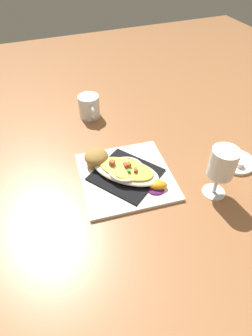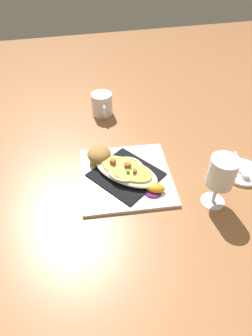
{
  "view_description": "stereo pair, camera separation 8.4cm",
  "coord_description": "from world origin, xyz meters",
  "px_view_note": "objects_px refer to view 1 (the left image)",
  "views": [
    {
      "loc": [
        0.57,
        -0.22,
        0.62
      ],
      "look_at": [
        0.0,
        0.0,
        0.04
      ],
      "focal_mm": 30.14,
      "sensor_mm": 36.0,
      "label": 1
    },
    {
      "loc": [
        0.59,
        -0.14,
        0.62
      ],
      "look_at": [
        0.0,
        0.0,
        0.04
      ],
      "focal_mm": 30.14,
      "sensor_mm": 36.0,
      "label": 2
    }
  ],
  "objects_px": {
    "stemmed_glass": "(222,165)",
    "gratin_dish": "(126,170)",
    "muffin": "(96,158)",
    "coffee_mug": "(89,108)",
    "square_plate": "(126,176)",
    "orange_garnish": "(158,186)",
    "creamer_saucer": "(235,161)",
    "creamer_cup_0": "(240,164)",
    "spoon": "(235,158)"
  },
  "relations": [
    {
      "from": "square_plate",
      "to": "creamer_cup_0",
      "type": "bearing_deg",
      "value": 75.15
    },
    {
      "from": "square_plate",
      "to": "creamer_saucer",
      "type": "xyz_separation_m",
      "value": [
        0.07,
        0.35,
        0.0
      ]
    },
    {
      "from": "gratin_dish",
      "to": "coffee_mug",
      "type": "height_order",
      "value": "coffee_mug"
    },
    {
      "from": "gratin_dish",
      "to": "coffee_mug",
      "type": "bearing_deg",
      "value": -178.61
    },
    {
      "from": "muffin",
      "to": "spoon",
      "type": "relative_size",
      "value": 0.7
    },
    {
      "from": "spoon",
      "to": "creamer_cup_0",
      "type": "xyz_separation_m",
      "value": [
        0.03,
        -0.01,
        0.0
      ]
    },
    {
      "from": "gratin_dish",
      "to": "stemmed_glass",
      "type": "bearing_deg",
      "value": 55.52
    },
    {
      "from": "creamer_cup_0",
      "to": "orange_garnish",
      "type": "bearing_deg",
      "value": -91.67
    },
    {
      "from": "stemmed_glass",
      "to": "spoon",
      "type": "distance_m",
      "value": 0.19
    },
    {
      "from": "gratin_dish",
      "to": "muffin",
      "type": "distance_m",
      "value": 0.11
    },
    {
      "from": "gratin_dish",
      "to": "creamer_saucer",
      "type": "distance_m",
      "value": 0.36
    },
    {
      "from": "gratin_dish",
      "to": "creamer_saucer",
      "type": "height_order",
      "value": "gratin_dish"
    },
    {
      "from": "coffee_mug",
      "to": "stemmed_glass",
      "type": "distance_m",
      "value": 0.57
    },
    {
      "from": "gratin_dish",
      "to": "creamer_cup_0",
      "type": "relative_size",
      "value": 9.24
    },
    {
      "from": "square_plate",
      "to": "muffin",
      "type": "bearing_deg",
      "value": -140.56
    },
    {
      "from": "coffee_mug",
      "to": "creamer_saucer",
      "type": "bearing_deg",
      "value": 40.09
    },
    {
      "from": "orange_garnish",
      "to": "spoon",
      "type": "bearing_deg",
      "value": 94.63
    },
    {
      "from": "gratin_dish",
      "to": "creamer_saucer",
      "type": "bearing_deg",
      "value": 79.56
    },
    {
      "from": "orange_garnish",
      "to": "spoon",
      "type": "xyz_separation_m",
      "value": [
        -0.02,
        0.29,
        -0.0
      ]
    },
    {
      "from": "stemmed_glass",
      "to": "gratin_dish",
      "type": "bearing_deg",
      "value": -124.48
    },
    {
      "from": "stemmed_glass",
      "to": "square_plate",
      "type": "bearing_deg",
      "value": -124.48
    },
    {
      "from": "orange_garnish",
      "to": "creamer_cup_0",
      "type": "height_order",
      "value": "orange_garnish"
    },
    {
      "from": "orange_garnish",
      "to": "spoon",
      "type": "relative_size",
      "value": 0.65
    },
    {
      "from": "creamer_saucer",
      "to": "gratin_dish",
      "type": "bearing_deg",
      "value": -100.44
    },
    {
      "from": "muffin",
      "to": "creamer_saucer",
      "type": "height_order",
      "value": "muffin"
    },
    {
      "from": "square_plate",
      "to": "stemmed_glass",
      "type": "height_order",
      "value": "stemmed_glass"
    },
    {
      "from": "stemmed_glass",
      "to": "spoon",
      "type": "height_order",
      "value": "stemmed_glass"
    },
    {
      "from": "gratin_dish",
      "to": "orange_garnish",
      "type": "bearing_deg",
      "value": 37.95
    },
    {
      "from": "spoon",
      "to": "coffee_mug",
      "type": "bearing_deg",
      "value": -139.5
    },
    {
      "from": "coffee_mug",
      "to": "stemmed_glass",
      "type": "xyz_separation_m",
      "value": [
        0.52,
        0.23,
        0.07
      ]
    },
    {
      "from": "muffin",
      "to": "spoon",
      "type": "xyz_separation_m",
      "value": [
        0.14,
        0.42,
        -0.02
      ]
    },
    {
      "from": "square_plate",
      "to": "spoon",
      "type": "distance_m",
      "value": 0.36
    },
    {
      "from": "creamer_cup_0",
      "to": "spoon",
      "type": "bearing_deg",
      "value": 166.11
    },
    {
      "from": "creamer_saucer",
      "to": "creamer_cup_0",
      "type": "bearing_deg",
      "value": -13.89
    },
    {
      "from": "coffee_mug",
      "to": "spoon",
      "type": "relative_size",
      "value": 1.04
    },
    {
      "from": "gratin_dish",
      "to": "creamer_saucer",
      "type": "relative_size",
      "value": 1.8
    },
    {
      "from": "muffin",
      "to": "stemmed_glass",
      "type": "distance_m",
      "value": 0.37
    },
    {
      "from": "square_plate",
      "to": "orange_garnish",
      "type": "xyz_separation_m",
      "value": [
        0.08,
        0.07,
        0.02
      ]
    },
    {
      "from": "square_plate",
      "to": "spoon",
      "type": "height_order",
      "value": "spoon"
    },
    {
      "from": "muffin",
      "to": "square_plate",
      "type": "bearing_deg",
      "value": 39.44
    },
    {
      "from": "orange_garnish",
      "to": "stemmed_glass",
      "type": "xyz_separation_m",
      "value": [
        0.06,
        0.15,
        0.09
      ]
    },
    {
      "from": "coffee_mug",
      "to": "creamer_cup_0",
      "type": "relative_size",
      "value": 4.64
    },
    {
      "from": "stemmed_glass",
      "to": "orange_garnish",
      "type": "bearing_deg",
      "value": -113.19
    },
    {
      "from": "square_plate",
      "to": "muffin",
      "type": "relative_size",
      "value": 3.64
    },
    {
      "from": "square_plate",
      "to": "spoon",
      "type": "relative_size",
      "value": 2.56
    },
    {
      "from": "muffin",
      "to": "coffee_mug",
      "type": "distance_m",
      "value": 0.29
    },
    {
      "from": "coffee_mug",
      "to": "gratin_dish",
      "type": "bearing_deg",
      "value": 1.39
    },
    {
      "from": "gratin_dish",
      "to": "spoon",
      "type": "relative_size",
      "value": 2.08
    },
    {
      "from": "orange_garnish",
      "to": "creamer_saucer",
      "type": "xyz_separation_m",
      "value": [
        -0.02,
        0.29,
        -0.02
      ]
    },
    {
      "from": "spoon",
      "to": "creamer_cup_0",
      "type": "distance_m",
      "value": 0.03
    }
  ]
}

